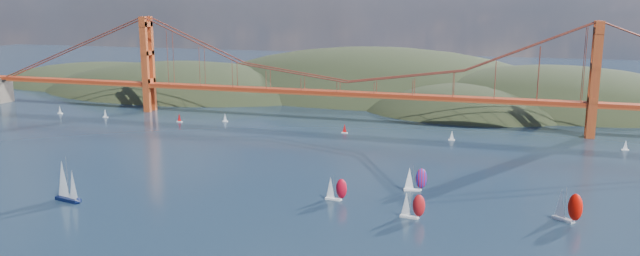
% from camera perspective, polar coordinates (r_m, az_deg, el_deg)
% --- Properties ---
extents(ground, '(1200.00, 1200.00, 0.00)m').
position_cam_1_polar(ground, '(172.31, -13.03, -10.79)').
color(ground, black).
rests_on(ground, ground).
extents(headlands, '(725.00, 225.00, 96.00)m').
position_cam_1_polar(headlands, '(423.96, 11.76, 0.98)').
color(headlands, black).
rests_on(headlands, ground).
extents(bridge, '(552.00, 12.00, 55.00)m').
position_cam_1_polar(bridge, '(329.36, 2.26, 6.03)').
color(bridge, maroon).
rests_on(bridge, ground).
extents(sloop_navy, '(10.13, 6.51, 15.10)m').
position_cam_1_polar(sloop_navy, '(220.23, -22.22, -4.54)').
color(sloop_navy, black).
rests_on(sloop_navy, ground).
extents(racer_0, '(7.53, 3.34, 8.54)m').
position_cam_1_polar(racer_0, '(205.53, 1.44, -5.55)').
color(racer_0, white).
rests_on(racer_0, ground).
extents(racer_1, '(7.78, 3.69, 8.78)m').
position_cam_1_polar(racer_1, '(191.13, 8.43, -6.99)').
color(racer_1, silver).
rests_on(racer_1, ground).
extents(racer_2, '(9.01, 7.84, 10.50)m').
position_cam_1_polar(racer_2, '(200.14, 21.70, -6.61)').
color(racer_2, white).
rests_on(racer_2, ground).
extents(racer_rwb, '(8.13, 4.41, 9.11)m').
position_cam_1_polar(racer_rwb, '(217.70, 8.68, -4.61)').
color(racer_rwb, silver).
rests_on(racer_rwb, ground).
extents(distant_boat_0, '(3.00, 2.00, 4.70)m').
position_cam_1_polar(distant_boat_0, '(388.46, -22.69, 1.56)').
color(distant_boat_0, silver).
rests_on(distant_boat_0, ground).
extents(distant_boat_1, '(3.00, 2.00, 4.70)m').
position_cam_1_polar(distant_boat_1, '(367.06, -19.04, 1.28)').
color(distant_boat_1, silver).
rests_on(distant_boat_1, ground).
extents(distant_boat_2, '(3.00, 2.00, 4.70)m').
position_cam_1_polar(distant_boat_2, '(342.70, -12.74, 0.93)').
color(distant_boat_2, silver).
rests_on(distant_boat_2, ground).
extents(distant_boat_3, '(3.00, 2.00, 4.70)m').
position_cam_1_polar(distant_boat_3, '(339.03, -8.68, 0.97)').
color(distant_boat_3, silver).
rests_on(distant_boat_3, ground).
extents(distant_boat_4, '(3.00, 2.00, 4.70)m').
position_cam_1_polar(distant_boat_4, '(302.94, 26.16, -1.41)').
color(distant_boat_4, silver).
rests_on(distant_boat_4, ground).
extents(distant_boat_8, '(3.00, 2.00, 4.70)m').
position_cam_1_polar(distant_boat_8, '(297.44, 11.96, -0.67)').
color(distant_boat_8, silver).
rests_on(distant_boat_8, ground).
extents(distant_boat_9, '(3.00, 2.00, 4.70)m').
position_cam_1_polar(distant_boat_9, '(306.75, 2.26, -0.04)').
color(distant_boat_9, silver).
rests_on(distant_boat_9, ground).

